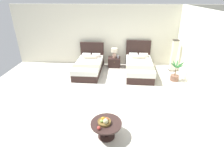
{
  "coord_description": "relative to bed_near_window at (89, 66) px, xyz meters",
  "views": [
    {
      "loc": [
        0.26,
        -5.26,
        3.31
      ],
      "look_at": [
        -0.01,
        0.56,
        0.59
      ],
      "focal_mm": 28.07,
      "sensor_mm": 36.0,
      "label": 1
    }
  ],
  "objects": [
    {
      "name": "loose_apple",
      "position": [
        0.92,
        -4.09,
        0.17
      ],
      "size": [
        0.08,
        0.08,
        0.08
      ],
      "color": "#B4362F",
      "rests_on": "coffee_table"
    },
    {
      "name": "nightstand",
      "position": [
        1.12,
        0.71,
        -0.07
      ],
      "size": [
        0.58,
        0.49,
        0.45
      ],
      "color": "#2F1E1B",
      "rests_on": "ground"
    },
    {
      "name": "vase",
      "position": [
        1.29,
        0.67,
        0.24
      ],
      "size": [
        0.09,
        0.09,
        0.15
      ],
      "color": "#B3B5C1",
      "rests_on": "nightstand"
    },
    {
      "name": "potted_palm",
      "position": [
        3.64,
        -0.66,
        -0.05
      ],
      "size": [
        0.52,
        0.6,
        0.83
      ],
      "color": "brown",
      "rests_on": "ground"
    },
    {
      "name": "bed_near_window",
      "position": [
        0.0,
        0.0,
        0.0
      ],
      "size": [
        1.18,
        2.08,
        1.14
      ],
      "color": "#2F1E1B",
      "rests_on": "ground"
    },
    {
      "name": "bed_near_corner",
      "position": [
        2.24,
        0.0,
        0.01
      ],
      "size": [
        1.22,
        2.23,
        1.24
      ],
      "color": "#2F1E1B",
      "rests_on": "ground"
    },
    {
      "name": "fruit_bowl",
      "position": [
        1.04,
        -3.89,
        0.19
      ],
      "size": [
        0.33,
        0.33,
        0.18
      ],
      "color": "brown",
      "rests_on": "coffee_table"
    },
    {
      "name": "floor_lamp_corner",
      "position": [
        3.8,
        0.36,
        0.42
      ],
      "size": [
        0.25,
        0.25,
        1.44
      ],
      "color": "#2B261F",
      "rests_on": "ground"
    },
    {
      "name": "wall_side_right",
      "position": [
        4.15,
        -1.54,
        1.12
      ],
      "size": [
        0.12,
        5.44,
        2.83
      ],
      "primitive_type": "cube",
      "color": "silver",
      "rests_on": "ground"
    },
    {
      "name": "coffee_table",
      "position": [
        1.08,
        -3.87,
        0.02
      ],
      "size": [
        0.76,
        0.76,
        0.43
      ],
      "color": "#2F1E1B",
      "rests_on": "ground"
    },
    {
      "name": "wall_back",
      "position": [
        1.12,
        1.18,
        1.12
      ],
      "size": [
        9.67,
        0.12,
        2.83
      ],
      "primitive_type": "cube",
      "color": "silver",
      "rests_on": "ground"
    },
    {
      "name": "table_lamp",
      "position": [
        1.12,
        0.73,
        0.45
      ],
      "size": [
        0.3,
        0.3,
        0.46
      ],
      "color": "#D0A68E",
      "rests_on": "nightstand"
    },
    {
      "name": "ground_plane",
      "position": [
        1.12,
        -1.94,
        -0.3
      ],
      "size": [
        9.67,
        9.84,
        0.02
      ],
      "primitive_type": "cube",
      "color": "beige"
    }
  ]
}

